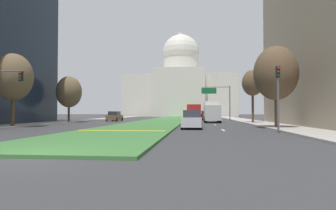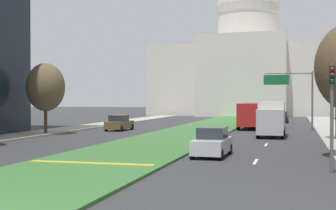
% 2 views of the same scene
% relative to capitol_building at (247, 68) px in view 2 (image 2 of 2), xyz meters
% --- Properties ---
extents(ground_plane, '(260.00, 260.00, 0.00)m').
position_rel_capitol_building_xyz_m(ground_plane, '(0.00, -47.75, -10.28)').
color(ground_plane, '#333335').
extents(grass_median, '(7.57, 87.45, 0.14)m').
position_rel_capitol_building_xyz_m(grass_median, '(0.00, -52.61, -10.21)').
color(grass_median, '#386B33').
rests_on(grass_median, ground_plane).
extents(median_curb_nose, '(6.81, 0.50, 0.04)m').
position_rel_capitol_building_xyz_m(median_curb_nose, '(0.00, -84.34, -10.12)').
color(median_curb_nose, gold).
rests_on(median_curb_nose, grass_median).
extents(lane_dashes_right, '(0.16, 38.05, 0.01)m').
position_rel_capitol_building_xyz_m(lane_dashes_right, '(8.06, -61.61, -10.27)').
color(lane_dashes_right, silver).
rests_on(lane_dashes_right, ground_plane).
extents(sidewalk_left, '(4.00, 87.45, 0.15)m').
position_rel_capitol_building_xyz_m(sidewalk_left, '(-14.33, -57.47, -10.20)').
color(sidewalk_left, '#9E9991').
rests_on(sidewalk_left, ground_plane).
extents(capitol_building, '(39.18, 29.71, 31.76)m').
position_rel_capitol_building_xyz_m(capitol_building, '(0.00, 0.00, 0.00)').
color(capitol_building, beige).
rests_on(capitol_building, ground_plane).
extents(traffic_light_near_right, '(0.28, 0.35, 5.20)m').
position_rel_capitol_building_xyz_m(traffic_light_near_right, '(11.83, -83.63, -6.96)').
color(traffic_light_near_right, '#515456').
rests_on(traffic_light_near_right, ground_plane).
extents(overhead_guide_sign, '(5.40, 0.20, 6.50)m').
position_rel_capitol_building_xyz_m(overhead_guide_sign, '(10.05, -51.78, -5.64)').
color(overhead_guide_sign, '#515456').
rests_on(overhead_guide_sign, ground_plane).
extents(street_tree_left_mid, '(3.74, 3.74, 6.95)m').
position_rel_capitol_building_xyz_m(street_tree_left_mid, '(-13.30, -64.98, -5.68)').
color(street_tree_left_mid, '#4C3823').
rests_on(street_tree_left_mid, ground_plane).
extents(sedan_lead_stopped, '(1.98, 4.32, 1.76)m').
position_rel_capitol_building_xyz_m(sedan_lead_stopped, '(5.32, -78.53, -9.45)').
color(sedan_lead_stopped, '#BCBCC1').
rests_on(sedan_lead_stopped, ground_plane).
extents(sedan_midblock, '(1.97, 4.35, 1.69)m').
position_rel_capitol_building_xyz_m(sedan_midblock, '(-8.44, -57.63, -9.48)').
color(sedan_midblock, brown).
rests_on(sedan_midblock, ground_plane).
extents(sedan_distant, '(2.22, 4.68, 1.84)m').
position_rel_capitol_building_xyz_m(sedan_distant, '(7.72, -48.03, -9.42)').
color(sedan_distant, brown).
rests_on(sedan_distant, ground_plane).
extents(sedan_far_horizon, '(1.97, 4.20, 1.65)m').
position_rel_capitol_building_xyz_m(sedan_far_horizon, '(8.30, -35.35, -9.50)').
color(sedan_far_horizon, black).
rests_on(sedan_far_horizon, ground_plane).
extents(box_truck_delivery, '(2.40, 6.40, 3.20)m').
position_rel_capitol_building_xyz_m(box_truck_delivery, '(8.09, -62.22, -8.60)').
color(box_truck_delivery, '#BCBCC1').
rests_on(box_truck_delivery, ground_plane).
extents(city_bus, '(2.62, 11.00, 2.95)m').
position_rel_capitol_building_xyz_m(city_bus, '(5.32, -49.76, -8.51)').
color(city_bus, '#B21E1E').
rests_on(city_bus, ground_plane).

